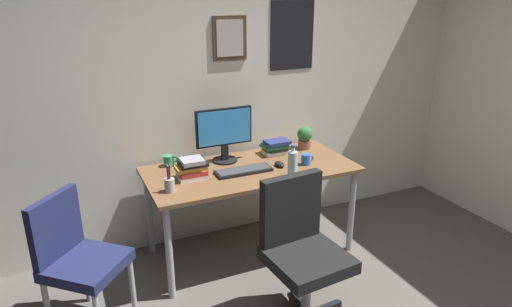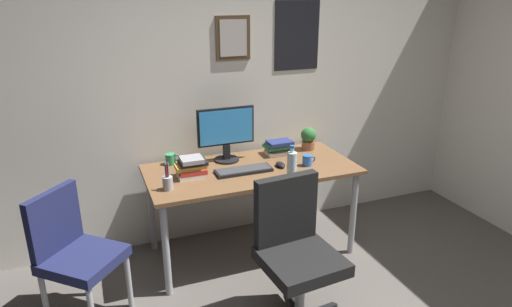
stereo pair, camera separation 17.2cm
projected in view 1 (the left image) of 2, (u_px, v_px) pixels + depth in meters
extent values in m
cube|color=silver|center=(240.00, 83.00, 3.71)|extent=(4.40, 0.08, 2.60)
cube|color=#4C3823|center=(230.00, 38.00, 3.50)|extent=(0.28, 0.02, 0.34)
cube|color=beige|center=(230.00, 38.00, 3.49)|extent=(0.22, 0.00, 0.28)
cube|color=black|center=(292.00, 35.00, 3.72)|extent=(0.40, 0.01, 0.56)
cube|color=brown|center=(251.00, 170.00, 3.47)|extent=(1.61, 0.76, 0.03)
cylinder|color=#9EA0A5|center=(169.00, 253.00, 3.03)|extent=(0.05, 0.05, 0.70)
cylinder|color=#9EA0A5|center=(351.00, 211.00, 3.61)|extent=(0.05, 0.05, 0.70)
cylinder|color=#9EA0A5|center=(149.00, 213.00, 3.58)|extent=(0.05, 0.05, 0.70)
cylinder|color=#9EA0A5|center=(310.00, 182.00, 4.16)|extent=(0.05, 0.05, 0.70)
cube|color=black|center=(308.00, 260.00, 2.77)|extent=(0.50, 0.50, 0.08)
cube|color=black|center=(291.00, 208.00, 2.84)|extent=(0.42, 0.11, 0.45)
cylinder|color=#9EA0A5|center=(306.00, 294.00, 2.85)|extent=(0.07, 0.07, 0.42)
cylinder|color=black|center=(339.00, 304.00, 3.05)|extent=(0.04, 0.04, 0.04)
cube|color=black|center=(299.00, 302.00, 3.04)|extent=(0.10, 0.28, 0.03)
cylinder|color=black|center=(293.00, 291.00, 3.18)|extent=(0.04, 0.04, 0.04)
cube|color=#1E234C|center=(87.00, 265.00, 2.75)|extent=(0.59, 0.59, 0.07)
cube|color=#1E234C|center=(55.00, 226.00, 2.73)|extent=(0.30, 0.33, 0.40)
cylinder|color=#9EA0A5|center=(132.00, 285.00, 2.95)|extent=(0.05, 0.05, 0.41)
cylinder|color=#9EA0A5|center=(86.00, 276.00, 3.05)|extent=(0.05, 0.05, 0.41)
cylinder|color=black|center=(225.00, 160.00, 3.60)|extent=(0.20, 0.20, 0.01)
cube|color=black|center=(225.00, 152.00, 3.58)|extent=(0.05, 0.04, 0.12)
cube|color=black|center=(224.00, 127.00, 3.51)|extent=(0.46, 0.02, 0.30)
cube|color=#338CD8|center=(225.00, 127.00, 3.49)|extent=(0.43, 0.00, 0.27)
cube|color=black|center=(244.00, 171.00, 3.38)|extent=(0.43, 0.15, 0.02)
cube|color=#38383A|center=(244.00, 169.00, 3.37)|extent=(0.41, 0.13, 0.00)
ellipsoid|color=black|center=(279.00, 164.00, 3.49)|extent=(0.06, 0.11, 0.04)
cylinder|color=silver|center=(292.00, 165.00, 3.25)|extent=(0.07, 0.07, 0.20)
cylinder|color=silver|center=(293.00, 149.00, 3.21)|extent=(0.03, 0.03, 0.04)
cylinder|color=#2659B2|center=(293.00, 146.00, 3.20)|extent=(0.03, 0.03, 0.01)
cylinder|color=#2659B2|center=(306.00, 159.00, 3.51)|extent=(0.07, 0.07, 0.09)
torus|color=#2659B2|center=(311.00, 158.00, 3.53)|extent=(0.05, 0.01, 0.05)
cylinder|color=#2D8C59|center=(169.00, 161.00, 3.48)|extent=(0.08, 0.08, 0.09)
torus|color=#2D8C59|center=(175.00, 159.00, 3.50)|extent=(0.05, 0.01, 0.05)
cylinder|color=brown|center=(304.00, 144.00, 3.88)|extent=(0.11, 0.11, 0.07)
sphere|color=#2D6B33|center=(305.00, 134.00, 3.85)|extent=(0.13, 0.13, 0.13)
ellipsoid|color=#287A38|center=(300.00, 131.00, 3.85)|extent=(0.07, 0.08, 0.02)
ellipsoid|color=#287A38|center=(306.00, 130.00, 3.87)|extent=(0.07, 0.08, 0.02)
ellipsoid|color=#287A38|center=(304.00, 134.00, 3.81)|extent=(0.08, 0.07, 0.02)
cylinder|color=#9EA0A5|center=(170.00, 185.00, 3.04)|extent=(0.07, 0.07, 0.09)
cylinder|color=#263FBF|center=(167.00, 175.00, 3.01)|extent=(0.01, 0.01, 0.13)
cylinder|color=red|center=(169.00, 175.00, 3.00)|extent=(0.01, 0.01, 0.13)
cylinder|color=black|center=(170.00, 175.00, 3.01)|extent=(0.01, 0.01, 0.13)
cylinder|color=#9EA0A5|center=(170.00, 174.00, 3.01)|extent=(0.01, 0.03, 0.14)
cylinder|color=#9EA0A5|center=(168.00, 174.00, 3.01)|extent=(0.01, 0.02, 0.14)
cube|color=silver|center=(275.00, 152.00, 3.76)|extent=(0.19, 0.13, 0.03)
cube|color=black|center=(276.00, 149.00, 3.75)|extent=(0.16, 0.15, 0.02)
cube|color=#33723F|center=(275.00, 146.00, 3.75)|extent=(0.21, 0.16, 0.02)
cube|color=#26727A|center=(275.00, 144.00, 3.74)|extent=(0.19, 0.14, 0.02)
cube|color=navy|center=(277.00, 142.00, 3.72)|extent=(0.20, 0.14, 0.03)
cube|color=silver|center=(191.00, 177.00, 3.26)|extent=(0.19, 0.13, 0.03)
cube|color=#B22D28|center=(193.00, 173.00, 3.24)|extent=(0.20, 0.11, 0.03)
cube|color=gold|center=(191.00, 168.00, 3.25)|extent=(0.22, 0.13, 0.03)
cube|color=black|center=(193.00, 164.00, 3.25)|extent=(0.20, 0.15, 0.02)
cube|color=gray|center=(192.00, 161.00, 3.22)|extent=(0.16, 0.15, 0.03)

